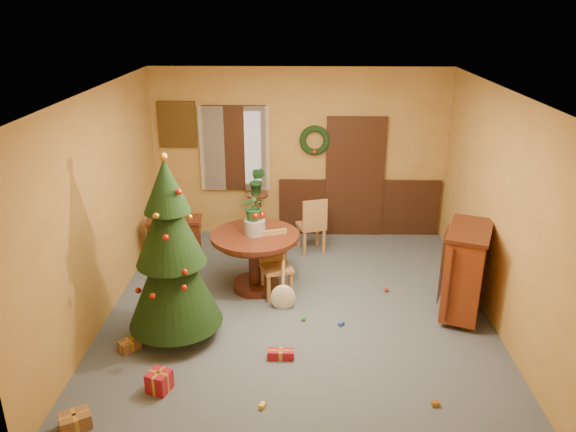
{
  "coord_description": "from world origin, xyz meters",
  "views": [
    {
      "loc": [
        0.02,
        -6.56,
        3.88
      ],
      "look_at": [
        -0.14,
        0.4,
        1.21
      ],
      "focal_mm": 35.0,
      "sensor_mm": 36.0,
      "label": 1
    }
  ],
  "objects_px": {
    "dining_table": "(255,251)",
    "writing_desk": "(175,230)",
    "sideboard": "(466,270)",
    "christmas_tree": "(171,254)",
    "chair_near": "(275,261)"
  },
  "relations": [
    {
      "from": "writing_desk",
      "to": "sideboard",
      "type": "distance_m",
      "value": 4.35
    },
    {
      "from": "sideboard",
      "to": "christmas_tree",
      "type": "bearing_deg",
      "value": -170.78
    },
    {
      "from": "dining_table",
      "to": "sideboard",
      "type": "height_order",
      "value": "sideboard"
    },
    {
      "from": "dining_table",
      "to": "sideboard",
      "type": "bearing_deg",
      "value": -13.37
    },
    {
      "from": "dining_table",
      "to": "christmas_tree",
      "type": "height_order",
      "value": "christmas_tree"
    },
    {
      "from": "christmas_tree",
      "to": "sideboard",
      "type": "xyz_separation_m",
      "value": [
        3.64,
        0.59,
        -0.45
      ]
    },
    {
      "from": "christmas_tree",
      "to": "sideboard",
      "type": "bearing_deg",
      "value": 9.22
    },
    {
      "from": "writing_desk",
      "to": "sideboard",
      "type": "relative_size",
      "value": 0.71
    },
    {
      "from": "christmas_tree",
      "to": "writing_desk",
      "type": "distance_m",
      "value": 2.2
    },
    {
      "from": "chair_near",
      "to": "sideboard",
      "type": "relative_size",
      "value": 0.75
    },
    {
      "from": "christmas_tree",
      "to": "writing_desk",
      "type": "height_order",
      "value": "christmas_tree"
    },
    {
      "from": "christmas_tree",
      "to": "dining_table",
      "type": "bearing_deg",
      "value": 54.79
    },
    {
      "from": "dining_table",
      "to": "writing_desk",
      "type": "xyz_separation_m",
      "value": [
        -1.32,
        0.84,
        -0.04
      ]
    },
    {
      "from": "christmas_tree",
      "to": "sideboard",
      "type": "distance_m",
      "value": 3.71
    },
    {
      "from": "dining_table",
      "to": "writing_desk",
      "type": "distance_m",
      "value": 1.57
    }
  ]
}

